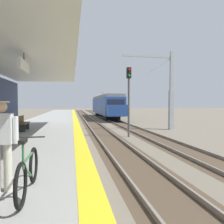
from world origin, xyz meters
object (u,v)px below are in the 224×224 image
Objects in this scene: rail_signal_post at (129,94)px; commuter_person at (1,141)px; catenary_pylon_far_side at (168,92)px; platform_bench at (23,123)px; bicycle_beside_commuter at (28,172)px; approaching_train at (106,105)px.

commuter_person is at bearing -116.22° from rail_signal_post.
platform_bench is (-11.97, -5.50, -2.23)m from catenary_pylon_far_side.
bicycle_beside_commuter is at bearing -113.78° from rail_signal_post.
approaching_train is 24.78m from platform_bench.
commuter_person is 0.76m from bicycle_beside_commuter.
approaching_train is 18.00m from catenary_pylon_far_side.
platform_bench is at bearing 100.14° from commuter_person.
commuter_person is 9.27m from platform_bench.
bicycle_beside_commuter is at bearing -21.50° from commuter_person.
catenary_pylon_far_side is (10.34, 14.61, 1.76)m from commuter_person.
platform_bench is (-2.12, 9.31, 0.08)m from bicycle_beside_commuter.
approaching_train is 12.25× the size of platform_bench.
approaching_train reaches higher than platform_bench.
catenary_pylon_far_side is 13.35m from platform_bench.
approaching_train is at bearing 77.50° from commuter_person.
commuter_person is (-7.16, -32.27, -0.34)m from approaching_train.
rail_signal_post is at bearing 66.22° from bicycle_beside_commuter.
rail_signal_post is at bearing -144.09° from catenary_pylon_far_side.
catenary_pylon_far_side is (9.85, 14.80, 2.31)m from bicycle_beside_commuter.
approaching_train is 11.74× the size of commuter_person.
commuter_person is 1.04× the size of platform_bench.
commuter_person is at bearing -125.28° from catenary_pylon_far_side.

